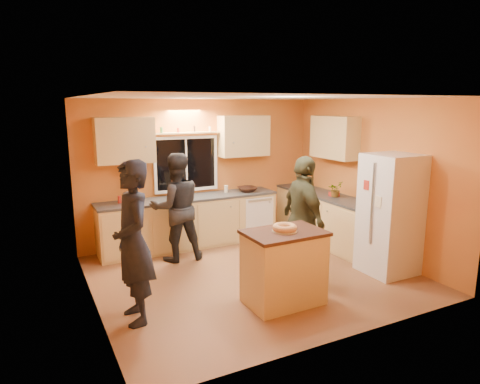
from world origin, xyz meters
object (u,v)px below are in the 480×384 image
person_center (176,207)px  person_right (303,219)px  refrigerator (390,214)px  person_left (133,243)px  island (284,267)px

person_center → person_right: size_ratio=0.97×
refrigerator → person_left: bearing=176.3°
island → person_left: size_ratio=0.52×
person_left → person_center: size_ratio=1.09×
refrigerator → island: refrigerator is taller
refrigerator → person_center: bearing=143.9°
person_right → island: bearing=135.8°
person_left → person_center: person_left is taller
island → person_right: size_ratio=0.55×
person_left → island: bearing=76.5°
refrigerator → person_center: size_ratio=1.02×
refrigerator → island: bearing=-175.2°
refrigerator → person_left: size_ratio=0.94×
person_left → person_right: bearing=92.0°
person_left → person_right: size_ratio=1.06×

